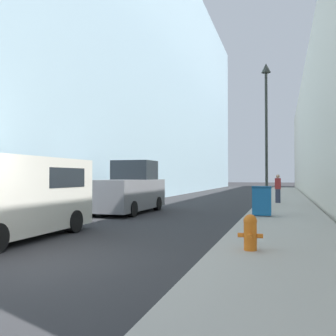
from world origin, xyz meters
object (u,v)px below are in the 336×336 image
trash_bin (262,201)px  white_van (14,194)px  fire_hydrant (250,231)px  pedestrian_on_sidewalk (278,189)px  pickup_truck (128,190)px  lamppost (266,114)px

trash_bin → white_van: (-5.85, -6.51, 0.47)m
fire_hydrant → trash_bin: size_ratio=0.65×
trash_bin → pedestrian_on_sidewalk: pedestrian_on_sidewalk is taller
pickup_truck → pedestrian_on_sidewalk: size_ratio=3.12×
white_van → trash_bin: bearing=48.1°
trash_bin → pickup_truck: (-5.85, 0.92, 0.29)m
white_van → fire_hydrant: bearing=-3.4°
lamppost → white_van: (-5.87, -10.40, -3.43)m
pedestrian_on_sidewalk → fire_hydrant: bearing=-91.4°
white_van → pedestrian_on_sidewalk: bearing=65.6°
white_van → pickup_truck: 7.44m
fire_hydrant → trash_bin: trash_bin is taller
fire_hydrant → pickup_truck: 9.84m
fire_hydrant → pedestrian_on_sidewalk: 14.30m
lamppost → white_van: 12.42m
trash_bin → pickup_truck: pickup_truck is taller
white_van → pickup_truck: bearing=90.0°
fire_hydrant → trash_bin: bearing=91.2°
pickup_truck → pedestrian_on_sidewalk: 9.08m
lamppost → pedestrian_on_sidewalk: bearing=82.5°
lamppost → trash_bin: bearing=-90.3°
white_van → pickup_truck: (0.00, 7.44, -0.18)m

